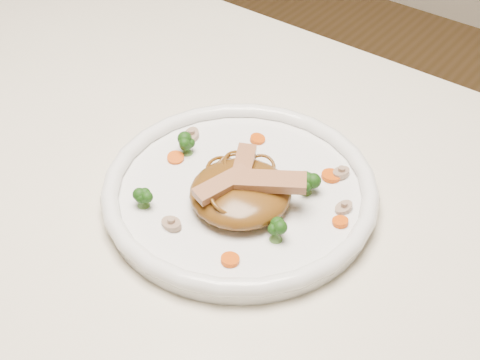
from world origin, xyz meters
The scene contains 19 objects.
table centered at (0.00, 0.00, 0.65)m, with size 1.20×0.80×0.75m.
plate centered at (0.05, 0.03, 0.76)m, with size 0.31×0.31×0.02m, color white.
noodle_mound centered at (0.06, 0.01, 0.78)m, with size 0.11×0.11×0.04m, color #5A3711.
chicken_a centered at (0.09, 0.02, 0.80)m, with size 0.08×0.02×0.01m, color #A7764F.
chicken_b centered at (0.05, 0.03, 0.80)m, with size 0.06×0.02×0.01m, color #A7764F.
chicken_c centered at (0.05, -0.01, 0.80)m, with size 0.06×0.02×0.01m, color #A7764F.
broccoli_0 centered at (0.11, 0.07, 0.78)m, with size 0.02×0.02×0.03m, color #19470E, non-canonical shape.
broccoli_1 centered at (-0.04, 0.04, 0.78)m, with size 0.02×0.02×0.03m, color #19470E, non-canonical shape.
broccoli_2 centered at (-0.02, -0.06, 0.78)m, with size 0.02×0.02×0.03m, color #19470E, non-canonical shape.
broccoli_3 centered at (0.12, -0.01, 0.78)m, with size 0.03×0.03×0.03m, color #19470E, non-canonical shape.
carrot_0 centered at (0.12, 0.11, 0.77)m, with size 0.02×0.02×0.01m, color #E35708.
carrot_1 centered at (-0.05, 0.02, 0.77)m, with size 0.02×0.02×0.01m, color #E35708.
carrot_2 centered at (0.16, 0.05, 0.77)m, with size 0.02×0.02×0.01m, color #E35708.
carrot_3 centered at (0.01, 0.11, 0.77)m, with size 0.02×0.02×0.01m, color #E35708.
carrot_4 centered at (0.10, -0.06, 0.77)m, with size 0.02×0.02×0.01m, color #E35708.
mushroom_0 centered at (0.02, -0.06, 0.77)m, with size 0.03×0.03×0.01m, color gray.
mushroom_1 centered at (0.15, 0.07, 0.77)m, with size 0.02×0.02×0.01m, color gray.
mushroom_2 centered at (-0.06, 0.07, 0.77)m, with size 0.03×0.03×0.01m, color gray.
mushroom_3 centered at (0.12, 0.12, 0.77)m, with size 0.02×0.02×0.01m, color gray.
Camera 1 is at (0.38, -0.41, 1.26)m, focal length 49.36 mm.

